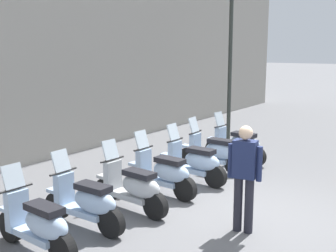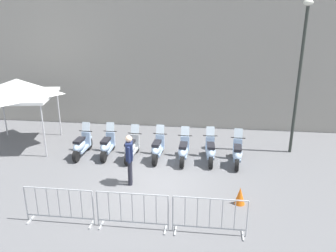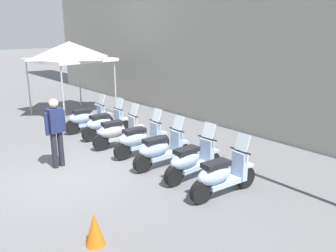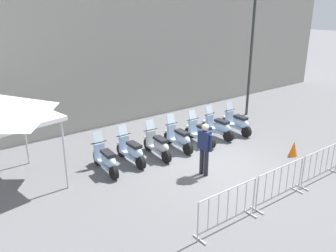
# 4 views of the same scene
# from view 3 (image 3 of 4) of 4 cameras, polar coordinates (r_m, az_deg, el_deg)

# --- Properties ---
(ground_plane) EXTENTS (120.00, 120.00, 0.00)m
(ground_plane) POSITION_cam_3_polar(r_m,az_deg,el_deg) (8.65, -15.53, -7.55)
(ground_plane) COLOR slate
(motorcycle_0) EXTENTS (0.71, 1.71, 1.24)m
(motorcycle_0) POSITION_cam_3_polar(r_m,az_deg,el_deg) (11.90, -13.21, 1.20)
(motorcycle_0) COLOR black
(motorcycle_0) RESTS_ON ground
(motorcycle_1) EXTENTS (0.65, 1.72, 1.24)m
(motorcycle_1) POSITION_cam_3_polar(r_m,az_deg,el_deg) (11.07, -10.42, 0.29)
(motorcycle_1) COLOR black
(motorcycle_1) RESTS_ON ground
(motorcycle_2) EXTENTS (0.73, 1.70, 1.24)m
(motorcycle_2) POSITION_cam_3_polar(r_m,az_deg,el_deg) (10.16, -8.29, -0.97)
(motorcycle_2) COLOR black
(motorcycle_2) RESTS_ON ground
(motorcycle_3) EXTENTS (0.70, 1.71, 1.24)m
(motorcycle_3) POSITION_cam_3_polar(r_m,az_deg,el_deg) (9.38, -4.67, -2.25)
(motorcycle_3) COLOR black
(motorcycle_3) RESTS_ON ground
(motorcycle_4) EXTENTS (0.68, 1.71, 1.24)m
(motorcycle_4) POSITION_cam_3_polar(r_m,az_deg,el_deg) (8.55, -1.23, -3.96)
(motorcycle_4) COLOR black
(motorcycle_4) RESTS_ON ground
(motorcycle_5) EXTENTS (0.60, 1.72, 1.24)m
(motorcycle_5) POSITION_cam_3_polar(r_m,az_deg,el_deg) (7.88, 3.90, -5.71)
(motorcycle_5) COLOR black
(motorcycle_5) RESTS_ON ground
(motorcycle_6) EXTENTS (0.73, 1.70, 1.24)m
(motorcycle_6) POSITION_cam_3_polar(r_m,az_deg,el_deg) (7.17, 8.85, -8.07)
(motorcycle_6) COLOR black
(motorcycle_6) RESTS_ON ground
(officer_near_row_end) EXTENTS (0.22, 0.55, 1.73)m
(officer_near_row_end) POSITION_cam_3_polar(r_m,az_deg,el_deg) (8.85, -18.06, -0.48)
(officer_near_row_end) COLOR #23232D
(officer_near_row_end) RESTS_ON ground
(canopy_tent) EXTENTS (2.72, 2.72, 2.91)m
(canopy_tent) POSITION_cam_3_polar(r_m,az_deg,el_deg) (14.47, -15.95, 11.75)
(canopy_tent) COLOR silver
(canopy_tent) RESTS_ON ground
(traffic_cone) EXTENTS (0.32, 0.32, 0.55)m
(traffic_cone) POSITION_cam_3_polar(r_m,az_deg,el_deg) (5.78, -12.00, -16.36)
(traffic_cone) COLOR orange
(traffic_cone) RESTS_ON ground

